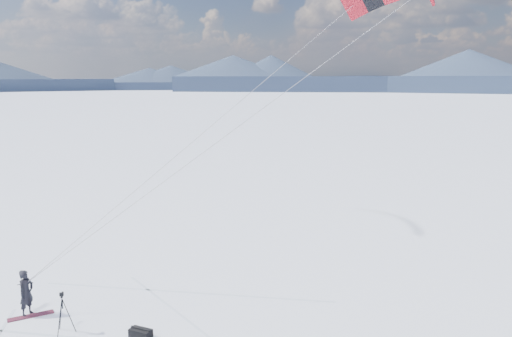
{
  "coord_description": "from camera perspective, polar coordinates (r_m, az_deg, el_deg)",
  "views": [
    {
      "loc": [
        6.36,
        -16.35,
        8.92
      ],
      "look_at": [
        8.4,
        4.38,
        5.07
      ],
      "focal_mm": 35.0,
      "sensor_mm": 36.0,
      "label": 1
    }
  ],
  "objects": [
    {
      "name": "horizon_hills",
      "position": [
        18.06,
        -26.13,
        -4.38
      ],
      "size": [
        704.47,
        706.88,
        10.47
      ],
      "color": "#1A2737",
      "rests_on": "ground"
    },
    {
      "name": "snowkiter",
      "position": [
        21.55,
        -24.59,
        -14.97
      ],
      "size": [
        0.65,
        0.77,
        1.79
      ],
      "primitive_type": "imported",
      "rotation": [
        0.0,
        0.0,
        1.17
      ],
      "color": "black",
      "rests_on": "ground"
    },
    {
      "name": "snowboard",
      "position": [
        21.38,
        -24.34,
        -15.1
      ],
      "size": [
        1.61,
        0.91,
        0.04
      ],
      "primitive_type": "cube",
      "rotation": [
        0.0,
        0.0,
        0.4
      ],
      "color": "maroon",
      "rests_on": "ground"
    },
    {
      "name": "tripod",
      "position": [
        19.31,
        -21.23,
        -14.56
      ],
      "size": [
        0.67,
        0.7,
        1.52
      ],
      "rotation": [
        0.0,
        0.0,
        0.16
      ],
      "color": "black",
      "rests_on": "ground"
    },
    {
      "name": "gear_bag_b",
      "position": [
        18.65,
        -13.05,
        -17.83
      ],
      "size": [
        0.87,
        0.71,
        0.36
      ],
      "rotation": [
        0.0,
        0.0,
        -0.49
      ],
      "color": "black",
      "rests_on": "ground"
    }
  ]
}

